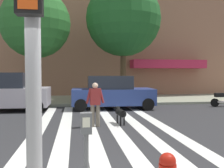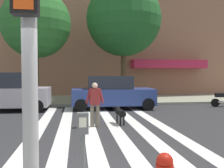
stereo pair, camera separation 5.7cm
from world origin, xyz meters
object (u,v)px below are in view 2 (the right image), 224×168
(pedestrian_dog_walker, at_px, (95,102))
(parking_meter_second_along, at_px, (83,151))
(dog_on_leash, at_px, (120,113))
(parked_car_behind_first, at_px, (1,92))
(street_tree_nearest, at_px, (36,24))
(street_tree_middle, at_px, (124,19))
(parked_car_third_in_line, at_px, (112,93))

(pedestrian_dog_walker, bearing_deg, parking_meter_second_along, -95.43)
(dog_on_leash, bearing_deg, parked_car_behind_first, 142.77)
(parking_meter_second_along, xyz_separation_m, street_tree_nearest, (-2.60, 13.64, 4.11))
(parking_meter_second_along, height_order, street_tree_middle, street_tree_middle)
(parking_meter_second_along, bearing_deg, dog_on_leash, 76.37)
(street_tree_nearest, relative_size, street_tree_middle, 0.89)
(dog_on_leash, bearing_deg, street_tree_middle, 78.35)
(parking_meter_second_along, xyz_separation_m, dog_on_leash, (1.61, 6.62, -0.59))
(parking_meter_second_along, height_order, parked_car_behind_first, parked_car_behind_first)
(parked_car_behind_first, relative_size, parked_car_third_in_line, 1.08)
(pedestrian_dog_walker, bearing_deg, parked_car_behind_first, 134.96)
(street_tree_middle, bearing_deg, parking_meter_second_along, -102.59)
(street_tree_middle, distance_m, dog_on_leash, 9.13)
(pedestrian_dog_walker, height_order, dog_on_leash, pedestrian_dog_walker)
(parking_meter_second_along, distance_m, parked_car_behind_first, 11.62)
(parked_car_behind_first, xyz_separation_m, street_tree_nearest, (1.43, 2.74, 4.15))
(parked_car_third_in_line, relative_size, street_tree_middle, 0.57)
(parked_car_behind_first, bearing_deg, street_tree_nearest, 62.51)
(parked_car_third_in_line, distance_m, street_tree_nearest, 6.76)
(parked_car_third_in_line, height_order, street_tree_nearest, street_tree_nearest)
(parked_car_third_in_line, xyz_separation_m, street_tree_middle, (1.22, 3.06, 4.76))
(parked_car_behind_first, height_order, pedestrian_dog_walker, parked_car_behind_first)
(parked_car_third_in_line, bearing_deg, pedestrian_dog_walker, -105.68)
(parking_meter_second_along, distance_m, parked_car_third_in_line, 11.07)
(street_tree_nearest, xyz_separation_m, pedestrian_dog_walker, (3.20, -7.37, -4.21))
(parking_meter_second_along, relative_size, street_tree_nearest, 0.19)
(parked_car_behind_first, bearing_deg, dog_on_leash, -37.23)
(parked_car_behind_first, relative_size, dog_on_leash, 4.47)
(parked_car_behind_first, relative_size, pedestrian_dog_walker, 2.99)
(parked_car_third_in_line, distance_m, pedestrian_dog_walker, 4.81)
(street_tree_middle, height_order, pedestrian_dog_walker, street_tree_middle)
(street_tree_nearest, bearing_deg, street_tree_middle, 3.24)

